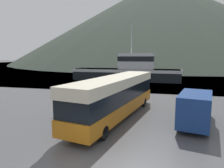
# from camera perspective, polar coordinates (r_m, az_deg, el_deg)

# --- Properties ---
(water_surface) EXTENTS (240.00, 240.00, 0.00)m
(water_surface) POSITION_cam_1_polar(r_m,az_deg,el_deg) (147.72, 12.21, 5.88)
(water_surface) COLOR slate
(water_surface) RESTS_ON ground
(hill_backdrop) EXTENTS (202.83, 202.83, 59.40)m
(hill_backdrop) POSITION_cam_1_polar(r_m,az_deg,el_deg) (156.54, 13.46, 16.87)
(hill_backdrop) COLOR #333D33
(hill_backdrop) RESTS_ON ground
(tour_bus) EXTENTS (4.99, 13.22, 3.45)m
(tour_bus) POSITION_cam_1_polar(r_m,az_deg,el_deg) (16.74, 1.33, -3.13)
(tour_bus) COLOR #B26614
(tour_bus) RESTS_ON ground
(delivery_van) EXTENTS (3.40, 6.36, 2.53)m
(delivery_van) POSITION_cam_1_polar(r_m,az_deg,el_deg) (16.18, 22.78, -6.34)
(delivery_van) COLOR navy
(delivery_van) RESTS_ON ground
(fishing_boat) EXTENTS (22.50, 5.13, 11.65)m
(fishing_boat) POSITION_cam_1_polar(r_m,az_deg,el_deg) (42.05, 4.63, 3.81)
(fishing_boat) COLOR black
(fishing_boat) RESTS_ON water_surface
(storage_bin) EXTENTS (1.33, 1.32, 1.19)m
(storage_bin) POSITION_cam_1_polar(r_m,az_deg,el_deg) (18.32, -13.00, -6.60)
(storage_bin) COLOR teal
(storage_bin) RESTS_ON ground
(mooring_bollard) EXTENTS (0.39, 0.39, 0.94)m
(mooring_bollard) POSITION_cam_1_polar(r_m,az_deg,el_deg) (26.99, 7.64, -1.97)
(mooring_bollard) COLOR black
(mooring_bollard) RESTS_ON ground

